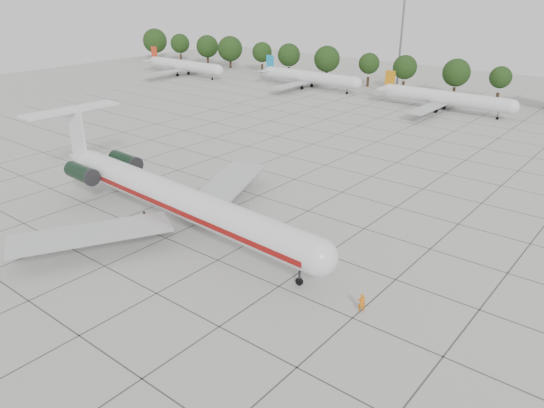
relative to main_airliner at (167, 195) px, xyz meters
The scene contains 9 objects.
ground 12.35m from the main_airliner, 27.46° to the left, with size 260.00×260.00×0.00m, color #AFAEA7.
apron_joints 23.24m from the main_airliner, 62.95° to the left, with size 170.00×170.00×0.02m, color #383838.
main_airliner is the anchor object (origin of this frame).
ground_crew 26.72m from the main_airliner, ahead, with size 0.66×0.43×1.81m, color orange.
bg_airliner_a 103.49m from the main_airliner, 136.47° to the left, with size 28.24×27.20×7.40m.
bg_airliner_b 85.77m from the main_airliner, 114.10° to the left, with size 28.24×27.20×7.40m.
bg_airliner_c 75.37m from the main_airliner, 88.11° to the left, with size 28.24×27.20×7.40m.
tree_line 90.45m from the main_airliner, 90.80° to the left, with size 249.86×8.44×10.22m.
floodlight_mast 99.92m from the main_airliner, 101.36° to the left, with size 1.60×1.60×25.45m.
Camera 1 is at (34.27, -41.60, 26.68)m, focal length 35.00 mm.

